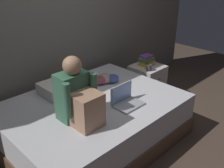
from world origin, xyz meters
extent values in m
plane|color=#47382D|center=(0.00, 0.00, 0.00)|extent=(8.00, 8.00, 0.00)
cube|color=slate|center=(0.00, 1.20, 1.35)|extent=(5.60, 0.10, 2.70)
cube|color=brown|center=(-0.20, 0.30, 0.10)|extent=(2.00, 1.50, 0.21)
cube|color=silver|center=(-0.20, 0.30, 0.37)|extent=(1.96, 1.46, 0.31)
cube|color=beige|center=(1.10, 0.54, 0.26)|extent=(0.44, 0.44, 0.53)
sphere|color=gray|center=(1.10, 0.32, 0.38)|extent=(0.04, 0.04, 0.04)
cube|color=#38664C|center=(-0.54, 0.20, 0.76)|extent=(0.30, 0.20, 0.48)
sphere|color=#A87C5E|center=(-0.54, 0.17, 1.09)|extent=(0.18, 0.18, 0.18)
cube|color=#A87C5E|center=(-0.54, -0.02, 0.69)|extent=(0.26, 0.24, 0.34)
cylinder|color=#38664C|center=(-0.70, 0.06, 0.82)|extent=(0.07, 0.07, 0.34)
cylinder|color=#38664C|center=(-0.38, 0.06, 0.82)|extent=(0.07, 0.07, 0.34)
cube|color=#9EA0A5|center=(0.02, -0.05, 0.53)|extent=(0.32, 0.22, 0.02)
cube|color=#9EA0A5|center=(0.02, 0.07, 0.64)|extent=(0.32, 0.01, 0.20)
cube|color=#8CB2EA|center=(0.02, 0.06, 0.64)|extent=(0.29, 0.00, 0.18)
cube|color=silver|center=(-0.26, 0.75, 0.59)|extent=(0.56, 0.36, 0.13)
cube|color=gold|center=(1.11, 0.58, 0.54)|extent=(0.20, 0.15, 0.03)
cube|color=gold|center=(1.12, 0.56, 0.57)|extent=(0.21, 0.15, 0.03)
cube|color=brown|center=(1.12, 0.58, 0.60)|extent=(0.20, 0.14, 0.03)
cube|color=#387042|center=(1.11, 0.58, 0.63)|extent=(0.20, 0.15, 0.03)
cube|color=#703D84|center=(1.11, 0.59, 0.66)|extent=(0.18, 0.12, 0.04)
cylinder|color=#3D3D42|center=(0.97, 0.42, 0.57)|extent=(0.08, 0.08, 0.09)
ellipsoid|color=#3D4C8E|center=(0.32, 0.51, 0.58)|extent=(0.19, 0.16, 0.10)
ellipsoid|color=#8E3D47|center=(0.18, 0.58, 0.58)|extent=(0.19, 0.16, 0.11)
ellipsoid|color=gray|center=(0.26, 0.59, 0.58)|extent=(0.21, 0.18, 0.11)
ellipsoid|color=gray|center=(0.26, 0.56, 0.58)|extent=(0.19, 0.16, 0.10)
camera|label=1|loc=(-1.86, -1.68, 1.97)|focal=42.05mm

